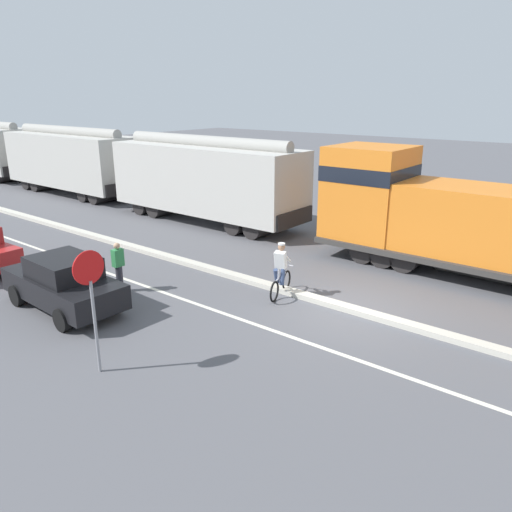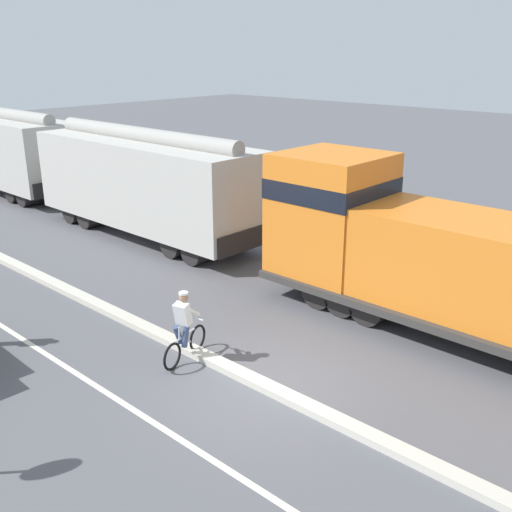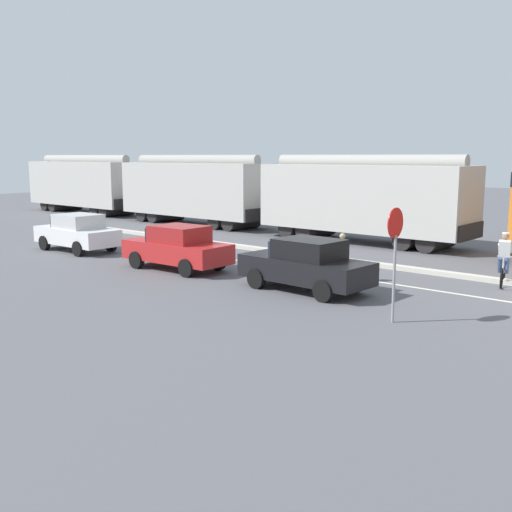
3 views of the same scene
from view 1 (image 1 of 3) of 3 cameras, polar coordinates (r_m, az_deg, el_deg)
The scene contains 10 objects.
ground_plane at distance 14.90m, azimuth 10.28°, elevation -6.11°, with size 120.00×120.00×0.00m, color #56565B.
median_curb at distance 18.22m, azimuth -6.48°, elevation -1.14°, with size 0.36×36.00×0.16m, color beige.
lane_stripe at distance 16.75m, azimuth -12.25°, elevation -3.47°, with size 0.14×36.00×0.01m, color silver.
locomotive at distance 18.49m, azimuth 22.57°, elevation 3.41°, with size 3.10×11.61×4.20m.
hopper_car_lead at distance 24.54m, azimuth -5.77°, elevation 8.66°, with size 2.90×10.60×4.18m.
hopper_car_middle at distance 33.60m, azimuth -20.41°, elevation 10.15°, with size 2.90×10.60×4.18m.
parked_car_black at distance 15.50m, azimuth -21.15°, elevation -2.88°, with size 1.95×4.26×1.62m.
cyclist at distance 15.39m, azimuth 2.83°, elevation -1.76°, with size 1.67×0.59×1.71m.
stop_sign at distance 11.35m, azimuth -18.35°, elevation -3.56°, with size 0.76×0.08×2.88m.
pedestrian_by_cars at distance 16.32m, azimuth -15.44°, elevation -1.14°, with size 0.34×0.22×1.62m.
Camera 1 is at (-12.13, -6.24, 6.01)m, focal length 35.00 mm.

